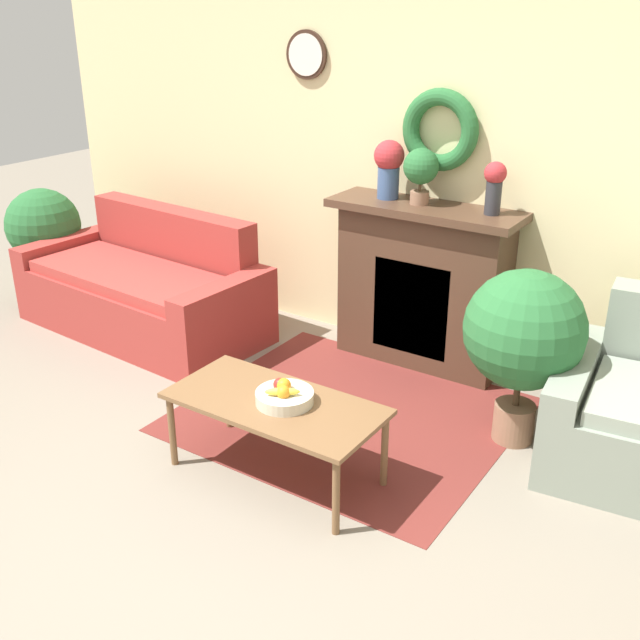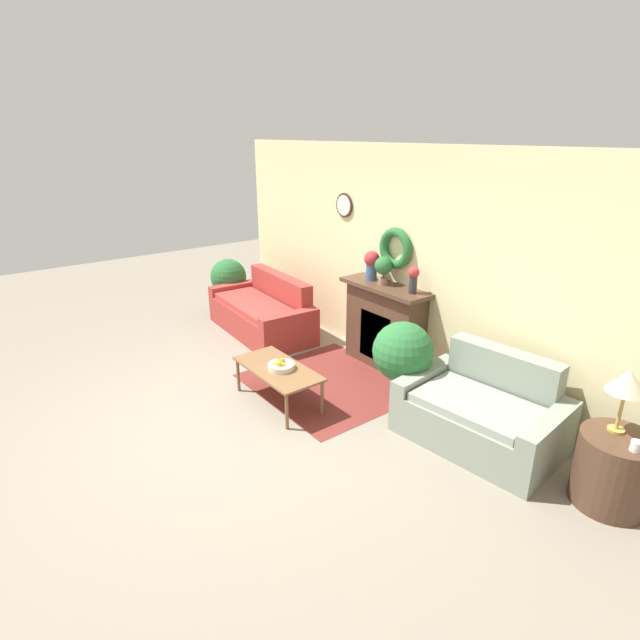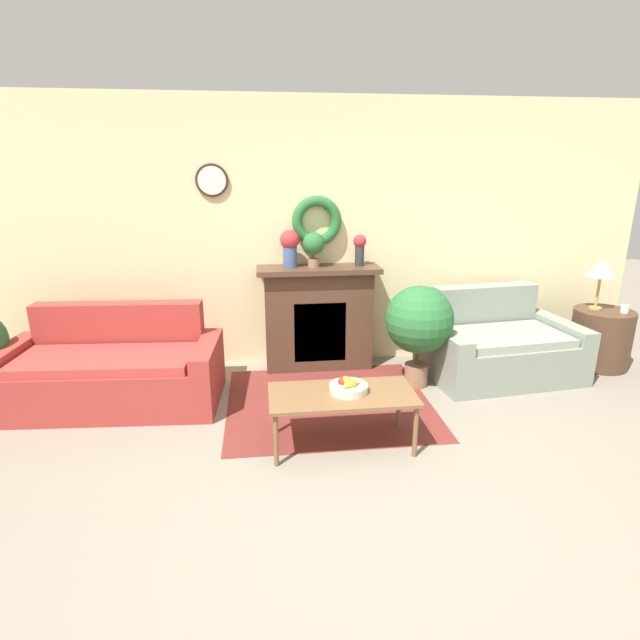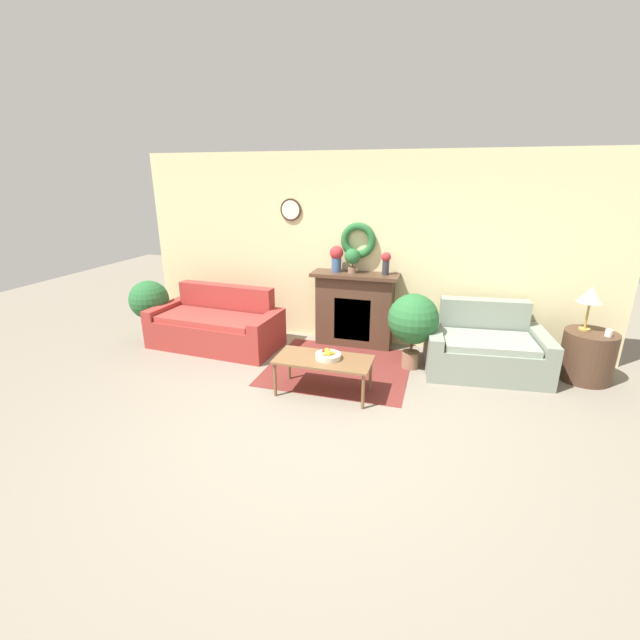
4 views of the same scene
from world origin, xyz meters
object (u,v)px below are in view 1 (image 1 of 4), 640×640
at_px(coffee_table, 275,408).
at_px(potted_plant_floor_by_couch, 44,230).
at_px(couch_left, 145,290).
at_px(potted_plant_on_mantel, 421,169).
at_px(potted_plant_floor_by_loveseat, 524,334).
at_px(fruit_bowl, 284,395).
at_px(vase_on_mantel_left, 389,165).
at_px(vase_on_mantel_right, 494,184).
at_px(fireplace, 422,285).

relative_size(coffee_table, potted_plant_floor_by_couch, 1.23).
distance_m(couch_left, potted_plant_on_mantel, 2.19).
bearing_deg(coffee_table, potted_plant_on_mantel, 91.43).
xyz_separation_m(couch_left, potted_plant_floor_by_loveseat, (2.79, 0.03, 0.34)).
height_order(fruit_bowl, vase_on_mantel_left, vase_on_mantel_left).
height_order(fruit_bowl, potted_plant_on_mantel, potted_plant_on_mantel).
distance_m(coffee_table, vase_on_mantel_right, 1.86).
bearing_deg(couch_left, potted_plant_floor_by_couch, -178.88).
bearing_deg(potted_plant_on_mantel, potted_plant_floor_by_loveseat, -32.18).
bearing_deg(fruit_bowl, potted_plant_floor_by_loveseat, 49.30).
distance_m(fruit_bowl, potted_plant_floor_by_couch, 3.25).
height_order(couch_left, potted_plant_floor_by_couch, potted_plant_floor_by_couch).
distance_m(coffee_table, potted_plant_floor_by_loveseat, 1.35).
distance_m(fireplace, coffee_table, 1.60).
relative_size(potted_plant_on_mantel, potted_plant_floor_by_loveseat, 0.35).
relative_size(coffee_table, fruit_bowl, 3.77).
bearing_deg(potted_plant_on_mantel, potted_plant_floor_by_couch, -169.40).
relative_size(couch_left, potted_plant_floor_by_couch, 2.16).
xyz_separation_m(coffee_table, potted_plant_floor_by_couch, (-3.05, 1.01, 0.16)).
xyz_separation_m(coffee_table, potted_plant_floor_by_loveseat, (0.89, 0.99, 0.25)).
bearing_deg(fruit_bowl, coffee_table, -163.62).
height_order(fireplace, potted_plant_floor_by_couch, fireplace).
distance_m(potted_plant_on_mantel, potted_plant_floor_by_loveseat, 1.27).
distance_m(fruit_bowl, vase_on_mantel_right, 1.81).
height_order(coffee_table, potted_plant_floor_by_loveseat, potted_plant_floor_by_loveseat).
bearing_deg(potted_plant_on_mantel, couch_left, -161.79).
bearing_deg(coffee_table, vase_on_mantel_left, 99.71).
distance_m(coffee_table, vase_on_mantel_left, 1.85).
height_order(vase_on_mantel_right, potted_plant_floor_by_couch, vase_on_mantel_right).
distance_m(couch_left, potted_plant_floor_by_loveseat, 2.81).
relative_size(coffee_table, potted_plant_on_mantel, 3.15).
distance_m(fireplace, vase_on_mantel_right, 0.83).
xyz_separation_m(couch_left, vase_on_mantel_left, (1.63, 0.63, 0.99)).
bearing_deg(vase_on_mantel_right, coffee_table, -105.03).
relative_size(fireplace, vase_on_mantel_left, 3.34).
bearing_deg(potted_plant_floor_by_loveseat, couch_left, -179.42).
height_order(couch_left, potted_plant_floor_by_loveseat, potted_plant_floor_by_loveseat).
bearing_deg(vase_on_mantel_right, fireplace, -179.24).
distance_m(fireplace, couch_left, 2.02).
relative_size(vase_on_mantel_right, potted_plant_floor_by_loveseat, 0.32).
relative_size(potted_plant_on_mantel, potted_plant_floor_by_couch, 0.39).
relative_size(fireplace, couch_left, 0.65).
height_order(vase_on_mantel_right, potted_plant_floor_by_loveseat, vase_on_mantel_right).
xyz_separation_m(fireplace, vase_on_mantel_right, (0.42, 0.01, 0.71)).
height_order(fireplace, potted_plant_floor_by_loveseat, fireplace).
bearing_deg(potted_plant_floor_by_loveseat, potted_plant_floor_by_couch, 179.71).
relative_size(fireplace, vase_on_mantel_right, 3.94).
height_order(fruit_bowl, potted_plant_floor_by_loveseat, potted_plant_floor_by_loveseat).
xyz_separation_m(vase_on_mantel_left, potted_plant_on_mantel, (0.23, -0.02, 0.00)).
xyz_separation_m(fireplace, fruit_bowl, (0.04, -1.57, -0.07)).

